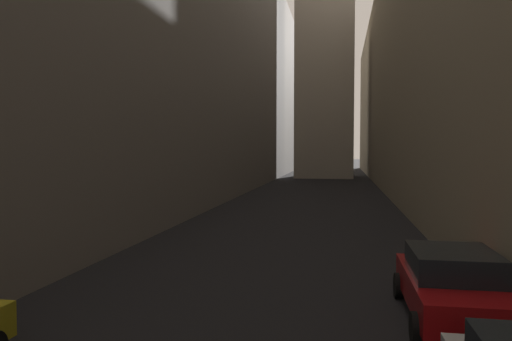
{
  "coord_description": "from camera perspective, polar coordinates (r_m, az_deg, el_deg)",
  "views": [
    {
      "loc": [
        2.1,
        11.8,
        3.6
      ],
      "look_at": [
        0.0,
        23.67,
        3.05
      ],
      "focal_mm": 33.97,
      "sensor_mm": 36.0,
      "label": 1
    }
  ],
  "objects": [
    {
      "name": "ground_plane",
      "position": [
        36.44,
        6.67,
        -3.09
      ],
      "size": [
        264.0,
        264.0,
        0.0
      ],
      "primitive_type": "plane",
      "color": "black"
    },
    {
      "name": "building_block_left",
      "position": [
        41.75,
        -11.03,
        14.13
      ],
      "size": [
        14.02,
        108.0,
        23.97
      ],
      "primitive_type": "cube",
      "color": "slate",
      "rests_on": "ground"
    },
    {
      "name": "building_block_right",
      "position": [
        40.35,
        26.64,
        11.51
      ],
      "size": [
        15.71,
        108.0,
        20.09
      ],
      "primitive_type": "cube",
      "color": "gray",
      "rests_on": "ground"
    },
    {
      "name": "parked_car_right_far",
      "position": [
        11.15,
        22.11,
        -12.33
      ],
      "size": [
        2.04,
        4.14,
        1.49
      ],
      "rotation": [
        0.0,
        0.0,
        1.57
      ],
      "color": "maroon",
      "rests_on": "ground"
    }
  ]
}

